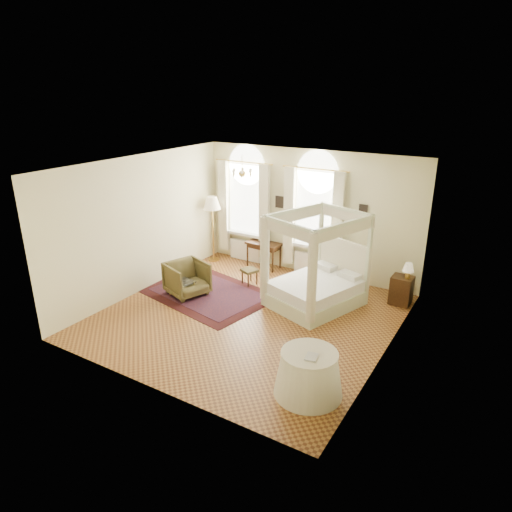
{
  "coord_description": "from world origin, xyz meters",
  "views": [
    {
      "loc": [
        4.78,
        -7.59,
        4.77
      ],
      "look_at": [
        -0.04,
        0.4,
        1.28
      ],
      "focal_mm": 32.0,
      "sensor_mm": 36.0,
      "label": 1
    }
  ],
  "objects_px": {
    "stool": "(250,272)",
    "floor_lamp": "(212,206)",
    "side_table": "(309,373)",
    "writing_desk": "(264,246)",
    "coffee_table": "(181,282)",
    "nightstand": "(401,290)",
    "armchair": "(187,279)",
    "canopy_bed": "(315,285)"
  },
  "relations": [
    {
      "from": "writing_desk",
      "to": "coffee_table",
      "type": "xyz_separation_m",
      "value": [
        -0.72,
        -2.67,
        -0.24
      ]
    },
    {
      "from": "writing_desk",
      "to": "floor_lamp",
      "type": "xyz_separation_m",
      "value": [
        -1.52,
        -0.29,
        0.99
      ]
    },
    {
      "from": "stool",
      "to": "coffee_table",
      "type": "relative_size",
      "value": 0.69
    },
    {
      "from": "writing_desk",
      "to": "side_table",
      "type": "height_order",
      "value": "side_table"
    },
    {
      "from": "nightstand",
      "to": "stool",
      "type": "relative_size",
      "value": 1.43
    },
    {
      "from": "nightstand",
      "to": "floor_lamp",
      "type": "height_order",
      "value": "floor_lamp"
    },
    {
      "from": "nightstand",
      "to": "armchair",
      "type": "distance_m",
      "value": 5.06
    },
    {
      "from": "coffee_table",
      "to": "side_table",
      "type": "relative_size",
      "value": 0.6
    },
    {
      "from": "canopy_bed",
      "to": "coffee_table",
      "type": "bearing_deg",
      "value": -156.82
    },
    {
      "from": "stool",
      "to": "side_table",
      "type": "height_order",
      "value": "side_table"
    },
    {
      "from": "floor_lamp",
      "to": "side_table",
      "type": "bearing_deg",
      "value": -40.13
    },
    {
      "from": "canopy_bed",
      "to": "nightstand",
      "type": "bearing_deg",
      "value": 33.01
    },
    {
      "from": "canopy_bed",
      "to": "coffee_table",
      "type": "height_order",
      "value": "canopy_bed"
    },
    {
      "from": "stool",
      "to": "armchair",
      "type": "height_order",
      "value": "armchair"
    },
    {
      "from": "coffee_table",
      "to": "floor_lamp",
      "type": "height_order",
      "value": "floor_lamp"
    },
    {
      "from": "canopy_bed",
      "to": "floor_lamp",
      "type": "distance_m",
      "value": 4.04
    },
    {
      "from": "armchair",
      "to": "side_table",
      "type": "relative_size",
      "value": 0.8
    },
    {
      "from": "writing_desk",
      "to": "stool",
      "type": "distance_m",
      "value": 1.27
    },
    {
      "from": "stool",
      "to": "coffee_table",
      "type": "xyz_separation_m",
      "value": [
        -1.0,
        -1.47,
        0.03
      ]
    },
    {
      "from": "stool",
      "to": "floor_lamp",
      "type": "relative_size",
      "value": 0.25
    },
    {
      "from": "stool",
      "to": "floor_lamp",
      "type": "height_order",
      "value": "floor_lamp"
    },
    {
      "from": "canopy_bed",
      "to": "nightstand",
      "type": "distance_m",
      "value": 2.02
    },
    {
      "from": "floor_lamp",
      "to": "writing_desk",
      "type": "bearing_deg",
      "value": 10.63
    },
    {
      "from": "canopy_bed",
      "to": "writing_desk",
      "type": "xyz_separation_m",
      "value": [
        -2.19,
        1.43,
        0.12
      ]
    },
    {
      "from": "armchair",
      "to": "floor_lamp",
      "type": "distance_m",
      "value": 2.66
    },
    {
      "from": "stool",
      "to": "coffee_table",
      "type": "distance_m",
      "value": 1.78
    },
    {
      "from": "coffee_table",
      "to": "writing_desk",
      "type": "bearing_deg",
      "value": 74.94
    },
    {
      "from": "nightstand",
      "to": "coffee_table",
      "type": "height_order",
      "value": "nightstand"
    },
    {
      "from": "floor_lamp",
      "to": "coffee_table",
      "type": "bearing_deg",
      "value": -71.51
    },
    {
      "from": "coffee_table",
      "to": "side_table",
      "type": "bearing_deg",
      "value": -23.37
    },
    {
      "from": "nightstand",
      "to": "writing_desk",
      "type": "height_order",
      "value": "writing_desk"
    },
    {
      "from": "writing_desk",
      "to": "armchair",
      "type": "height_order",
      "value": "armchair"
    },
    {
      "from": "stool",
      "to": "armchair",
      "type": "bearing_deg",
      "value": -126.58
    },
    {
      "from": "writing_desk",
      "to": "coffee_table",
      "type": "relative_size",
      "value": 1.45
    },
    {
      "from": "armchair",
      "to": "coffee_table",
      "type": "relative_size",
      "value": 1.33
    },
    {
      "from": "armchair",
      "to": "side_table",
      "type": "bearing_deg",
      "value": -96.18
    },
    {
      "from": "nightstand",
      "to": "coffee_table",
      "type": "relative_size",
      "value": 0.98
    },
    {
      "from": "canopy_bed",
      "to": "armchair",
      "type": "height_order",
      "value": "canopy_bed"
    },
    {
      "from": "armchair",
      "to": "stool",
      "type": "bearing_deg",
      "value": -17.26
    },
    {
      "from": "nightstand",
      "to": "coffee_table",
      "type": "bearing_deg",
      "value": -153.0
    },
    {
      "from": "nightstand",
      "to": "writing_desk",
      "type": "distance_m",
      "value": 3.91
    },
    {
      "from": "canopy_bed",
      "to": "armchair",
      "type": "relative_size",
      "value": 2.64
    }
  ]
}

